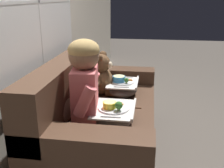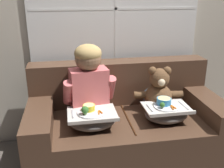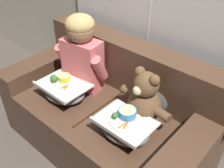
{
  "view_description": "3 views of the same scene",
  "coord_description": "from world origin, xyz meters",
  "views": [
    {
      "loc": [
        -2.13,
        -0.39,
        1.42
      ],
      "look_at": [
        0.14,
        -0.05,
        0.65
      ],
      "focal_mm": 42.0,
      "sensor_mm": 36.0,
      "label": 1
    },
    {
      "loc": [
        -0.5,
        -2.06,
        1.57
      ],
      "look_at": [
        -0.11,
        0.1,
        0.76
      ],
      "focal_mm": 42.0,
      "sensor_mm": 36.0,
      "label": 2
    },
    {
      "loc": [
        1.11,
        -1.16,
        1.85
      ],
      "look_at": [
        0.03,
        0.05,
        0.68
      ],
      "focal_mm": 42.0,
      "sensor_mm": 36.0,
      "label": 3
    }
  ],
  "objects": [
    {
      "name": "ground_plane",
      "position": [
        0.0,
        0.0,
        0.0
      ],
      "size": [
        14.0,
        14.0,
        0.0
      ],
      "primitive_type": "plane",
      "color": "#4C443D"
    },
    {
      "name": "wall_back_with_window",
      "position": [
        0.0,
        0.58,
        1.31
      ],
      "size": [
        8.0,
        0.08,
        2.6
      ],
      "color": "beige",
      "rests_on": "ground_plane"
    },
    {
      "name": "couch",
      "position": [
        0.0,
        0.06,
        0.34
      ],
      "size": [
        1.73,
        0.89,
        0.9
      ],
      "color": "#4C3323",
      "rests_on": "ground_plane"
    },
    {
      "name": "throw_pillow_behind_child",
      "position": [
        -0.32,
        0.27,
        0.63
      ],
      "size": [
        0.33,
        0.16,
        0.34
      ],
      "color": "#C1B293",
      "rests_on": "couch"
    },
    {
      "name": "throw_pillow_behind_teddy",
      "position": [
        0.32,
        0.27,
        0.63
      ],
      "size": [
        0.33,
        0.16,
        0.34
      ],
      "color": "slate",
      "rests_on": "couch"
    },
    {
      "name": "child_figure",
      "position": [
        -0.32,
        0.08,
        0.84
      ],
      "size": [
        0.48,
        0.25,
        0.65
      ],
      "color": "#DB6666",
      "rests_on": "couch"
    },
    {
      "name": "teddy_bear",
      "position": [
        0.32,
        0.08,
        0.66
      ],
      "size": [
        0.46,
        0.32,
        0.43
      ],
      "color": "brown",
      "rests_on": "couch"
    },
    {
      "name": "lap_tray_child",
      "position": [
        -0.32,
        -0.14,
        0.55
      ],
      "size": [
        0.4,
        0.32,
        0.21
      ],
      "color": "slate",
      "rests_on": "child_figure"
    },
    {
      "name": "lap_tray_teddy",
      "position": [
        0.32,
        -0.14,
        0.55
      ],
      "size": [
        0.39,
        0.29,
        0.2
      ],
      "color": "slate",
      "rests_on": "teddy_bear"
    }
  ]
}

